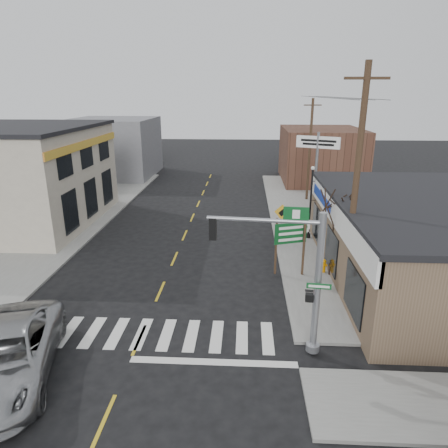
# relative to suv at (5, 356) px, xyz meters

# --- Properties ---
(ground) EXTENTS (140.00, 140.00, 0.00)m
(ground) POSITION_rel_suv_xyz_m (3.81, 2.40, -0.89)
(ground) COLOR black
(ground) RESTS_ON ground
(sidewalk_right) EXTENTS (6.00, 38.00, 0.13)m
(sidewalk_right) POSITION_rel_suv_xyz_m (12.81, 15.40, -0.83)
(sidewalk_right) COLOR slate
(sidewalk_right) RESTS_ON ground
(sidewalk_left) EXTENTS (6.00, 38.00, 0.13)m
(sidewalk_left) POSITION_rel_suv_xyz_m (-5.19, 15.40, -0.83)
(sidewalk_left) COLOR slate
(sidewalk_left) RESTS_ON ground
(center_line) EXTENTS (0.12, 56.00, 0.01)m
(center_line) POSITION_rel_suv_xyz_m (3.81, 10.40, -0.89)
(center_line) COLOR gold
(center_line) RESTS_ON ground
(crosswalk) EXTENTS (11.00, 2.20, 0.01)m
(crosswalk) POSITION_rel_suv_xyz_m (3.81, 2.80, -0.89)
(crosswalk) COLOR silver
(crosswalk) RESTS_ON ground
(left_building) EXTENTS (12.00, 12.00, 6.80)m
(left_building) POSITION_rel_suv_xyz_m (-9.19, 16.40, 2.51)
(left_building) COLOR #B8AE99
(left_building) RESTS_ON ground
(bldg_distant_right) EXTENTS (8.00, 10.00, 5.60)m
(bldg_distant_right) POSITION_rel_suv_xyz_m (15.81, 32.40, 1.91)
(bldg_distant_right) COLOR #523325
(bldg_distant_right) RESTS_ON ground
(bldg_distant_left) EXTENTS (9.00, 10.00, 6.40)m
(bldg_distant_left) POSITION_rel_suv_xyz_m (-7.19, 34.40, 2.31)
(bldg_distant_left) COLOR slate
(bldg_distant_left) RESTS_ON ground
(suv) EXTENTS (4.58, 6.99, 1.79)m
(suv) POSITION_rel_suv_xyz_m (0.00, 0.00, 0.00)
(suv) COLOR #989A9C
(suv) RESTS_ON ground
(traffic_signal_pole) EXTENTS (4.30, 0.36, 5.45)m
(traffic_signal_pole) POSITION_rel_suv_xyz_m (9.76, 1.91, 2.49)
(traffic_signal_pole) COLOR gray
(traffic_signal_pole) RESTS_ON sidewalk_right
(guide_sign) EXTENTS (1.74, 0.14, 3.04)m
(guide_sign) POSITION_rel_suv_xyz_m (10.17, 8.38, 1.19)
(guide_sign) COLOR #422E1E
(guide_sign) RESTS_ON sidewalk_right
(fire_hydrant) EXTENTS (0.23, 0.23, 0.72)m
(fire_hydrant) POSITION_rel_suv_xyz_m (12.04, 8.77, -0.37)
(fire_hydrant) COLOR orange
(fire_hydrant) RESTS_ON sidewalk_right
(ped_crossing_sign) EXTENTS (1.02, 0.07, 2.64)m
(ped_crossing_sign) POSITION_rel_suv_xyz_m (10.11, 12.54, 1.05)
(ped_crossing_sign) COLOR gray
(ped_crossing_sign) RESTS_ON sidewalk_right
(lamp_post) EXTENTS (0.61, 0.48, 4.69)m
(lamp_post) POSITION_rel_suv_xyz_m (12.07, 14.04, 1.97)
(lamp_post) COLOR black
(lamp_post) RESTS_ON sidewalk_right
(dance_center_sign) EXTENTS (3.03, 0.19, 6.45)m
(dance_center_sign) POSITION_rel_suv_xyz_m (12.81, 17.47, 4.12)
(dance_center_sign) COLOR gray
(dance_center_sign) RESTS_ON sidewalk_right
(bare_tree) EXTENTS (2.66, 2.66, 5.33)m
(bare_tree) POSITION_rel_suv_xyz_m (12.36, 8.47, 3.43)
(bare_tree) COLOR black
(bare_tree) RESTS_ON sidewalk_right
(shrub_front) EXTENTS (1.14, 1.14, 0.85)m
(shrub_front) POSITION_rel_suv_xyz_m (14.10, 3.77, -0.34)
(shrub_front) COLOR #1E3415
(shrub_front) RESTS_ON sidewalk_right
(shrub_back) EXTENTS (1.17, 1.17, 0.88)m
(shrub_back) POSITION_rel_suv_xyz_m (13.32, 10.14, -0.32)
(shrub_back) COLOR black
(shrub_back) RESTS_ON sidewalk_right
(utility_pole_near) EXTENTS (1.78, 0.27, 10.22)m
(utility_pole_near) POSITION_rel_suv_xyz_m (12.49, 6.03, 4.48)
(utility_pole_near) COLOR #42331F
(utility_pole_near) RESTS_ON sidewalk_right
(utility_pole_far) EXTENTS (1.49, 0.22, 8.59)m
(utility_pole_far) POSITION_rel_suv_xyz_m (13.31, 24.02, 3.64)
(utility_pole_far) COLOR #47381D
(utility_pole_far) RESTS_ON sidewalk_right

